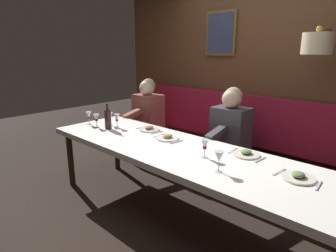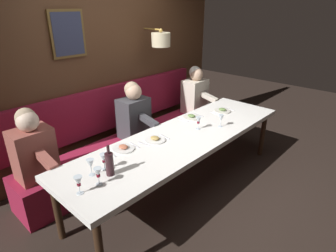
{
  "view_description": "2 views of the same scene",
  "coord_description": "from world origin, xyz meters",
  "px_view_note": "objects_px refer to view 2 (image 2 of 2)",
  "views": [
    {
      "loc": [
        -1.92,
        -1.62,
        1.65
      ],
      "look_at": [
        0.05,
        0.22,
        0.92
      ],
      "focal_mm": 30.45,
      "sensor_mm": 36.0,
      "label": 1
    },
    {
      "loc": [
        -1.91,
        2.36,
        2.18
      ],
      "look_at": [
        0.05,
        0.22,
        0.92
      ],
      "focal_mm": 29.98,
      "sensor_mm": 36.0,
      "label": 2
    }
  ],
  "objects_px": {
    "wine_glass_1": "(221,118)",
    "wine_glass_5": "(78,182)",
    "diner_near": "(134,112)",
    "wine_glass_3": "(104,159)",
    "wine_glass_4": "(91,164)",
    "diner_nearest": "(195,91)",
    "dining_table": "(184,140)",
    "wine_glass_2": "(198,121)",
    "diner_middle": "(33,147)",
    "wine_glass_0": "(98,173)",
    "wine_bottle": "(109,164)"
  },
  "relations": [
    {
      "from": "dining_table",
      "to": "wine_glass_5",
      "type": "height_order",
      "value": "wine_glass_5"
    },
    {
      "from": "diner_nearest",
      "to": "diner_near",
      "type": "relative_size",
      "value": 1.0
    },
    {
      "from": "dining_table",
      "to": "wine_glass_5",
      "type": "relative_size",
      "value": 19.36
    },
    {
      "from": "dining_table",
      "to": "diner_near",
      "type": "height_order",
      "value": "diner_near"
    },
    {
      "from": "wine_glass_0",
      "to": "wine_glass_4",
      "type": "relative_size",
      "value": 1.0
    },
    {
      "from": "diner_nearest",
      "to": "diner_middle",
      "type": "height_order",
      "value": "same"
    },
    {
      "from": "wine_glass_0",
      "to": "wine_bottle",
      "type": "relative_size",
      "value": 0.55
    },
    {
      "from": "wine_glass_4",
      "to": "dining_table",
      "type": "bearing_deg",
      "value": -93.75
    },
    {
      "from": "diner_middle",
      "to": "wine_bottle",
      "type": "bearing_deg",
      "value": -161.78
    },
    {
      "from": "diner_middle",
      "to": "wine_glass_1",
      "type": "relative_size",
      "value": 4.82
    },
    {
      "from": "dining_table",
      "to": "wine_glass_4",
      "type": "relative_size",
      "value": 19.36
    },
    {
      "from": "wine_glass_3",
      "to": "wine_bottle",
      "type": "relative_size",
      "value": 0.55
    },
    {
      "from": "wine_glass_5",
      "to": "wine_bottle",
      "type": "height_order",
      "value": "wine_bottle"
    },
    {
      "from": "wine_glass_2",
      "to": "wine_glass_5",
      "type": "xyz_separation_m",
      "value": [
        -0.07,
        1.71,
        0.0
      ]
    },
    {
      "from": "diner_middle",
      "to": "wine_glass_5",
      "type": "relative_size",
      "value": 4.82
    },
    {
      "from": "diner_near",
      "to": "wine_glass_3",
      "type": "distance_m",
      "value": 1.34
    },
    {
      "from": "wine_glass_2",
      "to": "dining_table",
      "type": "bearing_deg",
      "value": 87.42
    },
    {
      "from": "wine_glass_5",
      "to": "diner_nearest",
      "type": "bearing_deg",
      "value": -71.1
    },
    {
      "from": "wine_glass_1",
      "to": "wine_bottle",
      "type": "height_order",
      "value": "wine_bottle"
    },
    {
      "from": "wine_bottle",
      "to": "wine_glass_0",
      "type": "bearing_deg",
      "value": 108.3
    },
    {
      "from": "wine_glass_3",
      "to": "diner_middle",
      "type": "bearing_deg",
      "value": 21.76
    },
    {
      "from": "diner_near",
      "to": "wine_glass_5",
      "type": "distance_m",
      "value": 1.73
    },
    {
      "from": "diner_nearest",
      "to": "dining_table",
      "type": "bearing_deg",
      "value": 122.76
    },
    {
      "from": "dining_table",
      "to": "diner_near",
      "type": "xyz_separation_m",
      "value": [
        0.88,
        0.01,
        0.13
      ]
    },
    {
      "from": "diner_near",
      "to": "wine_glass_3",
      "type": "bearing_deg",
      "value": 127.0
    },
    {
      "from": "diner_near",
      "to": "wine_glass_3",
      "type": "relative_size",
      "value": 4.82
    },
    {
      "from": "dining_table",
      "to": "wine_glass_5",
      "type": "bearing_deg",
      "value": 93.24
    },
    {
      "from": "diner_near",
      "to": "wine_glass_2",
      "type": "relative_size",
      "value": 4.82
    },
    {
      "from": "wine_glass_2",
      "to": "diner_middle",
      "type": "bearing_deg",
      "value": 61.89
    },
    {
      "from": "wine_glass_0",
      "to": "wine_glass_1",
      "type": "distance_m",
      "value": 1.79
    },
    {
      "from": "diner_near",
      "to": "wine_glass_1",
      "type": "relative_size",
      "value": 4.82
    },
    {
      "from": "dining_table",
      "to": "diner_middle",
      "type": "height_order",
      "value": "diner_middle"
    },
    {
      "from": "wine_glass_1",
      "to": "wine_glass_5",
      "type": "height_order",
      "value": "same"
    },
    {
      "from": "wine_glass_1",
      "to": "wine_glass_3",
      "type": "distance_m",
      "value": 1.63
    },
    {
      "from": "diner_nearest",
      "to": "wine_glass_0",
      "type": "bearing_deg",
      "value": 110.29
    },
    {
      "from": "wine_glass_0",
      "to": "wine_glass_4",
      "type": "bearing_deg",
      "value": -12.63
    },
    {
      "from": "wine_glass_3",
      "to": "wine_glass_4",
      "type": "height_order",
      "value": "same"
    },
    {
      "from": "diner_nearest",
      "to": "wine_glass_0",
      "type": "height_order",
      "value": "diner_nearest"
    },
    {
      "from": "wine_glass_1",
      "to": "wine_glass_5",
      "type": "bearing_deg",
      "value": 87.16
    },
    {
      "from": "diner_nearest",
      "to": "wine_glass_2",
      "type": "height_order",
      "value": "diner_nearest"
    },
    {
      "from": "wine_glass_0",
      "to": "wine_glass_3",
      "type": "bearing_deg",
      "value": -46.98
    },
    {
      "from": "dining_table",
      "to": "wine_glass_5",
      "type": "xyz_separation_m",
      "value": [
        -0.08,
        1.44,
        0.17
      ]
    },
    {
      "from": "dining_table",
      "to": "wine_glass_0",
      "type": "xyz_separation_m",
      "value": [
        -0.09,
        1.26,
        0.17
      ]
    },
    {
      "from": "diner_middle",
      "to": "wine_glass_3",
      "type": "xyz_separation_m",
      "value": [
        -0.81,
        -0.32,
        0.04
      ]
    },
    {
      "from": "wine_glass_0",
      "to": "wine_glass_5",
      "type": "height_order",
      "value": "same"
    },
    {
      "from": "diner_middle",
      "to": "wine_glass_5",
      "type": "xyz_separation_m",
      "value": [
        -0.96,
        0.04,
        0.04
      ]
    },
    {
      "from": "diner_near",
      "to": "diner_middle",
      "type": "relative_size",
      "value": 1.0
    },
    {
      "from": "wine_glass_1",
      "to": "wine_glass_5",
      "type": "distance_m",
      "value": 1.97
    },
    {
      "from": "dining_table",
      "to": "wine_glass_3",
      "type": "distance_m",
      "value": 1.1
    },
    {
      "from": "wine_glass_2",
      "to": "wine_glass_5",
      "type": "relative_size",
      "value": 1.0
    }
  ]
}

